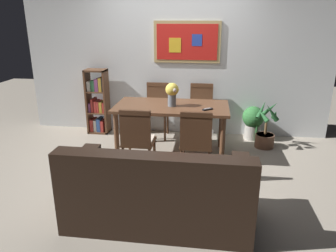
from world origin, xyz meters
The scene contains 13 objects.
ground_plane centered at (0.00, 0.00, 0.00)m, with size 12.00×12.00×0.00m, color gray.
wall_back_with_painting centered at (0.00, 1.49, 1.30)m, with size 5.20×0.14×2.60m.
dining_table centered at (0.06, 0.46, 0.66)m, with size 1.64×0.86×0.75m.
dining_chair_near_left centered at (-0.28, -0.31, 0.54)m, with size 0.40×0.41×0.91m.
dining_chair_near_right centered at (0.46, -0.29, 0.54)m, with size 0.40×0.41×0.91m.
dining_chair_far_left centered at (-0.28, 1.22, 0.54)m, with size 0.40×0.41×0.91m.
dining_chair_far_right centered at (0.47, 1.24, 0.54)m, with size 0.40×0.41×0.91m.
leather_couch centered at (0.15, -1.27, 0.31)m, with size 1.80×0.84×0.84m.
bookshelf centered at (-1.34, 1.24, 0.54)m, with size 0.36×0.28×1.13m.
potted_ivy centered at (1.34, 1.25, 0.32)m, with size 0.36×0.36×0.57m.
potted_palm centered at (1.50, 0.90, 0.26)m, with size 0.40×0.41×0.75m.
flower_vase centered at (0.08, 0.42, 0.96)m, with size 0.19×0.19×0.34m.
tv_remote centered at (0.58, 0.28, 0.76)m, with size 0.15×0.13×0.02m.
Camera 1 is at (0.61, -4.01, 1.96)m, focal length 34.33 mm.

